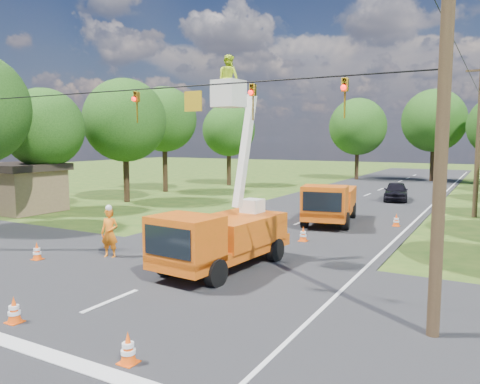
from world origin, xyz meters
The scene contains 25 objects.
ground centered at (0.00, 20.00, 0.00)m, with size 140.00×140.00×0.00m, color #294A16.
road_main centered at (0.00, 20.00, 0.00)m, with size 12.00×100.00×0.06m, color black.
road_cross centered at (0.00, 2.00, 0.00)m, with size 56.00×10.00×0.07m, color black.
stop_bar centered at (0.00, -3.20, 0.00)m, with size 9.00×0.45×0.02m, color silver.
edge_line centered at (5.60, 20.00, 0.00)m, with size 0.12×90.00×0.02m, color silver.
bucket_truck centered at (1.04, 4.52, 1.63)m, with size 2.82×6.18×7.70m.
second_truck centered at (1.46, 15.49, 1.21)m, with size 3.37×6.50×2.32m.
ground_worker centered at (-3.79, 3.84, 1.00)m, with size 0.73×0.48×1.99m, color orange.
distant_car centered at (2.79, 27.58, 0.73)m, with size 1.72×4.28×1.46m, color black.
traffic_cone_0 centered at (-1.01, -2.37, 0.36)m, with size 0.38×0.38×0.71m.
traffic_cone_1 centered at (3.08, -2.62, 0.36)m, with size 0.38×0.38×0.71m.
traffic_cone_2 centered at (1.13, 7.34, 0.36)m, with size 0.38×0.38×0.71m.
traffic_cone_3 centered at (1.91, 10.35, 0.36)m, with size 0.38×0.38×0.71m.
traffic_cone_4 centered at (-5.98, 2.13, 0.36)m, with size 0.38×0.38×0.71m.
traffic_cone_7 centered at (4.95, 16.33, 0.36)m, with size 0.38×0.38×0.71m.
pole_right_near centered at (8.50, 2.00, 5.11)m, with size 1.80×0.30×10.00m.
pole_right_mid centered at (8.50, 22.00, 5.11)m, with size 1.80×0.30×10.00m.
signal_span centered at (2.23, 1.99, 5.88)m, with size 18.00×0.29×1.07m.
shed centered at (-18.00, 10.00, 1.62)m, with size 5.50×4.50×3.15m.
tree_left_c centered at (-16.50, 11.00, 5.44)m, with size 5.20×5.20×8.06m.
tree_left_d centered at (-15.00, 17.00, 6.12)m, with size 6.20×6.20×9.24m.
tree_left_e centered at (-16.80, 24.00, 6.49)m, with size 5.80×5.80×9.41m.
tree_left_f centered at (-14.80, 32.00, 5.69)m, with size 5.40×5.40×8.40m.
tree_far_a centered at (-5.00, 45.00, 6.19)m, with size 6.60×6.60×9.50m.
tree_far_b centered at (3.00, 47.00, 6.81)m, with size 7.00×7.00×10.32m.
Camera 1 is at (9.69, -9.66, 4.72)m, focal length 35.00 mm.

